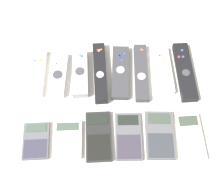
% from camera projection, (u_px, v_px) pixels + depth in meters
% --- Properties ---
extents(ground_plane, '(3.00, 3.00, 0.00)m').
position_uv_depth(ground_plane, '(112.00, 109.00, 0.97)').
color(ground_plane, beige).
extents(remote_0, '(0.05, 0.17, 0.02)m').
position_uv_depth(remote_0, '(37.00, 74.00, 1.02)').
color(remote_0, white).
rests_on(remote_0, ground_plane).
extents(remote_1, '(0.06, 0.16, 0.03)m').
position_uv_depth(remote_1, '(58.00, 75.00, 1.02)').
color(remote_1, silver).
rests_on(remote_1, ground_plane).
extents(remote_2, '(0.06, 0.17, 0.03)m').
position_uv_depth(remote_2, '(80.00, 73.00, 1.02)').
color(remote_2, gray).
rests_on(remote_2, ground_plane).
extents(remote_3, '(0.05, 0.22, 0.03)m').
position_uv_depth(remote_3, '(100.00, 72.00, 1.02)').
color(remote_3, black).
rests_on(remote_3, ground_plane).
extents(remote_4, '(0.06, 0.20, 0.02)m').
position_uv_depth(remote_4, '(120.00, 72.00, 1.02)').
color(remote_4, '#333338').
rests_on(remote_4, ground_plane).
extents(remote_5, '(0.05, 0.21, 0.02)m').
position_uv_depth(remote_5, '(141.00, 72.00, 1.02)').
color(remote_5, '#333338').
rests_on(remote_5, ground_plane).
extents(remote_6, '(0.07, 0.18, 0.02)m').
position_uv_depth(remote_6, '(162.00, 70.00, 1.02)').
color(remote_6, white).
rests_on(remote_6, ground_plane).
extents(remote_7, '(0.06, 0.22, 0.02)m').
position_uv_depth(remote_7, '(185.00, 72.00, 1.02)').
color(remote_7, black).
rests_on(remote_7, ground_plane).
extents(calculator_0, '(0.08, 0.11, 0.01)m').
position_uv_depth(calculator_0, '(36.00, 141.00, 0.92)').
color(calculator_0, '#4C4C51').
rests_on(calculator_0, ground_plane).
extents(calculator_1, '(0.08, 0.12, 0.02)m').
position_uv_depth(calculator_1, '(68.00, 140.00, 0.92)').
color(calculator_1, silver).
rests_on(calculator_1, ground_plane).
extents(calculator_2, '(0.08, 0.16, 0.02)m').
position_uv_depth(calculator_2, '(99.00, 136.00, 0.92)').
color(calculator_2, black).
rests_on(calculator_2, ground_plane).
extents(calculator_3, '(0.08, 0.15, 0.01)m').
position_uv_depth(calculator_3, '(128.00, 136.00, 0.93)').
color(calculator_3, '#4C4C51').
rests_on(calculator_3, ground_plane).
extents(calculator_4, '(0.09, 0.15, 0.02)m').
position_uv_depth(calculator_4, '(160.00, 135.00, 0.93)').
color(calculator_4, '#4C4C51').
rests_on(calculator_4, ground_plane).
extents(calculator_5, '(0.08, 0.15, 0.02)m').
position_uv_depth(calculator_5, '(190.00, 137.00, 0.92)').
color(calculator_5, beige).
rests_on(calculator_5, ground_plane).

